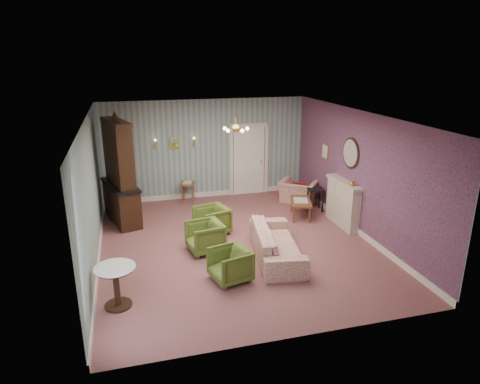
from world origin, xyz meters
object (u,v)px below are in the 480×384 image
object	(u,v)px
dresser	(119,169)
olive_chair_a	(230,263)
coffee_table	(300,209)
pedestal_table	(117,287)
sofa_chintz	(277,238)
fireplace	(343,203)
wingback_chair	(299,188)
olive_chair_b	(205,236)
olive_chair_c	(212,219)
side_table_black	(315,200)

from	to	relation	value
dresser	olive_chair_a	bearing A→B (deg)	-77.50
olive_chair_a	coffee_table	xyz separation A→B (m)	(2.58, 2.71, -0.12)
olive_chair_a	pedestal_table	xyz separation A→B (m)	(-2.07, -0.36, 0.03)
sofa_chintz	fireplace	size ratio (longest dim) A/B	1.60
wingback_chair	fireplace	world-z (taller)	fireplace
olive_chair_b	olive_chair_c	size ratio (longest dim) A/B	1.01
dresser	fireplace	size ratio (longest dim) A/B	1.98
olive_chair_b	dresser	distance (m)	3.04
side_table_black	wingback_chair	bearing A→B (deg)	103.35
wingback_chair	coffee_table	size ratio (longest dim) A/B	1.10
olive_chair_c	olive_chair_b	bearing A→B (deg)	-36.44
olive_chair_b	dresser	xyz separation A→B (m)	(-1.72, 2.28, 1.02)
olive_chair_a	dresser	distance (m)	4.26
olive_chair_c	dresser	size ratio (longest dim) A/B	0.26
sofa_chintz	wingback_chair	xyz separation A→B (m)	(1.79, 3.12, 0.01)
olive_chair_a	fireplace	distance (m)	3.91
olive_chair_c	coffee_table	bearing A→B (deg)	83.81
wingback_chair	pedestal_table	size ratio (longest dim) A/B	1.34
olive_chair_a	olive_chair_c	world-z (taller)	olive_chair_c
olive_chair_c	dresser	bearing A→B (deg)	-139.32
dresser	pedestal_table	bearing A→B (deg)	-107.41
olive_chair_a	wingback_chair	size ratio (longest dim) A/B	0.70
fireplace	dresser	bearing A→B (deg)	162.38
wingback_chair	olive_chair_a	bearing A→B (deg)	91.48
sofa_chintz	fireplace	xyz separation A→B (m)	(2.19, 1.25, 0.14)
olive_chair_b	wingback_chair	distance (m)	4.04
fireplace	coffee_table	size ratio (longest dim) A/B	1.52
dresser	coffee_table	xyz separation A→B (m)	(4.53, -0.93, -1.15)
sofa_chintz	side_table_black	distance (m)	3.09
olive_chair_c	pedestal_table	bearing A→B (deg)	-55.63
sofa_chintz	dresser	size ratio (longest dim) A/B	0.81
sofa_chintz	wingback_chair	distance (m)	3.60
olive_chair_b	dresser	world-z (taller)	dresser
side_table_black	fireplace	bearing A→B (deg)	-78.86
fireplace	coffee_table	bearing A→B (deg)	136.40
olive_chair_a	olive_chair_b	bearing A→B (deg)	175.49
olive_chair_b	coffee_table	xyz separation A→B (m)	(2.81, 1.35, -0.13)
olive_chair_a	wingback_chair	world-z (taller)	wingback_chair
olive_chair_c	coffee_table	distance (m)	2.50
coffee_table	fireplace	bearing A→B (deg)	-43.60
olive_chair_a	olive_chair_c	distance (m)	2.29
dresser	side_table_black	size ratio (longest dim) A/B	4.39
fireplace	coffee_table	xyz separation A→B (m)	(-0.80, 0.76, -0.35)
olive_chair_b	side_table_black	size ratio (longest dim) A/B	1.17
olive_chair_a	pedestal_table	size ratio (longest dim) A/B	0.93
olive_chair_b	side_table_black	bearing A→B (deg)	107.81
olive_chair_a	fireplace	size ratio (longest dim) A/B	0.51
wingback_chair	side_table_black	size ratio (longest dim) A/B	1.61
sofa_chintz	coffee_table	size ratio (longest dim) A/B	2.43
side_table_black	olive_chair_b	bearing A→B (deg)	-153.16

